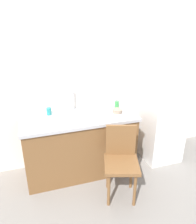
% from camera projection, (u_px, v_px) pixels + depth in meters
% --- Properties ---
extents(ground_plane, '(8.00, 8.00, 0.00)m').
position_uv_depth(ground_plane, '(114.00, 197.00, 2.79)').
color(ground_plane, gray).
extents(back_wall, '(4.80, 0.10, 2.58)m').
position_uv_depth(back_wall, '(90.00, 76.00, 3.15)').
color(back_wall, white).
rests_on(back_wall, ground_plane).
extents(cabinet_base, '(1.46, 0.60, 0.82)m').
position_uv_depth(cabinet_base, '(80.00, 146.00, 3.12)').
color(cabinet_base, brown).
rests_on(cabinet_base, ground_plane).
extents(countertop, '(1.50, 0.64, 0.04)m').
position_uv_depth(countertop, '(79.00, 118.00, 2.95)').
color(countertop, '#B7B7BC').
rests_on(countertop, cabinet_base).
extents(faucet, '(0.02, 0.02, 0.28)m').
position_uv_depth(faucet, '(73.00, 100.00, 3.10)').
color(faucet, '#B7B7BC').
rests_on(faucet, countertop).
extents(refrigerator, '(0.52, 0.59, 1.24)m').
position_uv_depth(refrigerator, '(161.00, 120.00, 3.39)').
color(refrigerator, white).
rests_on(refrigerator, ground_plane).
extents(chair, '(0.50, 0.50, 0.89)m').
position_uv_depth(chair, '(121.00, 159.00, 2.67)').
color(chair, brown).
rests_on(chair, ground_plane).
extents(dish_tray, '(0.28, 0.20, 0.05)m').
position_uv_depth(dish_tray, '(66.00, 120.00, 2.79)').
color(dish_tray, white).
rests_on(dish_tray, countertop).
extents(terracotta_bowl, '(0.13, 0.13, 0.05)m').
position_uv_depth(terracotta_bowl, '(117.00, 111.00, 3.04)').
color(terracotta_bowl, gray).
rests_on(terracotta_bowl, countertop).
extents(cup_teal, '(0.06, 0.06, 0.10)m').
position_uv_depth(cup_teal, '(49.00, 111.00, 2.98)').
color(cup_teal, teal).
rests_on(cup_teal, countertop).
extents(cup_green, '(0.06, 0.06, 0.10)m').
position_uv_depth(cup_green, '(117.00, 104.00, 3.19)').
color(cup_green, green).
rests_on(cup_green, countertop).
extents(cup_white, '(0.06, 0.06, 0.08)m').
position_uv_depth(cup_white, '(106.00, 107.00, 3.14)').
color(cup_white, white).
rests_on(cup_white, countertop).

